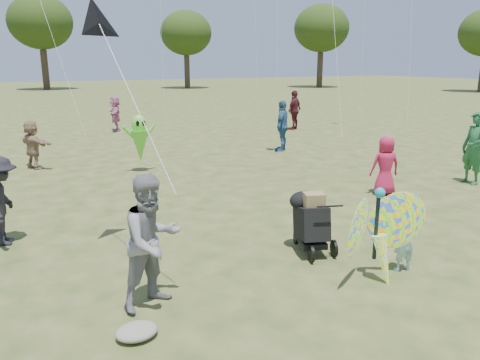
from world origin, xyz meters
name	(u,v)px	position (x,y,z in m)	size (l,w,h in m)	color
ground	(292,261)	(0.00, 0.00, 0.00)	(160.00, 160.00, 0.00)	#51592B
child_girl	(404,240)	(1.37, -1.11, 0.52)	(0.38, 0.25, 1.04)	#95C0D3
adult_man	(152,241)	(-2.48, -0.30, 0.93)	(0.90, 0.70, 1.85)	gray
grey_bag	(137,331)	(-2.94, -0.98, 0.08)	(0.52, 0.42, 0.17)	gray
crowd_a	(385,166)	(4.35, 2.34, 0.74)	(0.72, 0.47, 1.48)	#AF1C40
crowd_b	(2,201)	(-4.20, 3.14, 0.82)	(1.06, 0.61, 1.63)	black
crowd_c	(282,126)	(5.33, 8.58, 0.94)	(1.10, 0.46, 1.88)	#2F5981
crowd_d	(33,145)	(-3.17, 9.64, 0.76)	(1.41, 0.45, 1.52)	#97755D
crowd_f	(474,148)	(7.27, 2.03, 0.98)	(0.72, 0.47, 1.97)	#235E33
crowd_h	(294,110)	(8.93, 13.05, 0.95)	(1.12, 0.47, 1.91)	#4E1A22
crowd_j	(115,114)	(1.05, 16.64, 0.83)	(1.54, 0.49, 1.66)	#C470A0
jogging_stroller	(310,218)	(0.50, 0.23, 0.61)	(0.73, 1.13, 1.09)	black
butterfly_kite	(380,236)	(0.75, -1.19, 0.72)	(1.74, 0.75, 1.67)	orange
delta_kite_rig	(99,24)	(-2.53, 1.85, 3.83)	(0.90, 2.39, 2.78)	black
alien_kite	(140,140)	(-0.35, 7.66, 0.97)	(1.12, 0.69, 1.74)	#61DA33
tree_line	(70,24)	(3.67, 44.99, 6.86)	(91.78, 33.60, 10.79)	#3A2D21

